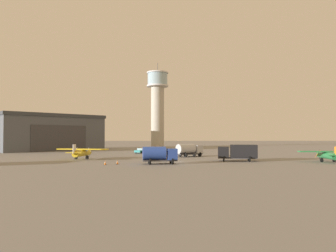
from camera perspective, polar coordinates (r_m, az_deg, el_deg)
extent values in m
plane|color=gray|center=(54.20, 2.15, -6.88)|extent=(400.00, 400.00, 0.00)
cylinder|color=#B2AD9E|center=(126.97, -1.97, 1.76)|extent=(5.41, 5.41, 25.08)
cylinder|color=silver|center=(128.39, -1.97, 7.49)|extent=(9.00, 9.00, 0.60)
cylinder|color=#99B7C6|center=(128.86, -1.96, 8.70)|extent=(8.28, 8.28, 4.92)
cylinder|color=silver|center=(129.37, -1.96, 9.88)|extent=(9.00, 9.00, 0.50)
cylinder|color=#38383D|center=(129.84, -1.96, 10.85)|extent=(0.16, 0.16, 4.00)
cube|color=#4C5159|center=(106.41, -21.41, -1.40)|extent=(35.02, 33.74, 10.47)
cube|color=#35393E|center=(106.58, -21.38, 1.69)|extent=(35.87, 34.58, 1.00)
cube|color=#38383A|center=(98.14, -19.58, -2.16)|extent=(12.98, 11.34, 7.85)
cylinder|color=#287A42|center=(62.20, 27.64, -4.91)|extent=(1.70, 6.20, 1.22)
cone|color=#38383D|center=(65.22, 26.45, -4.77)|extent=(0.92, 0.95, 0.85)
cube|color=#38383D|center=(65.22, 26.45, -4.77)|extent=(0.10, 0.07, 1.86)
cube|color=#287A42|center=(62.43, 27.52, -4.25)|extent=(9.90, 2.24, 0.20)
cylinder|color=orange|center=(63.10, 28.83, -4.57)|extent=(0.97, 0.15, 1.33)
cylinder|color=orange|center=(61.83, 26.19, -4.67)|extent=(0.97, 0.15, 1.33)
cube|color=#99B7C6|center=(63.25, 27.20, -4.56)|extent=(1.06, 1.15, 0.69)
cone|color=#287A42|center=(59.20, 28.95, -4.97)|extent=(1.02, 1.44, 0.91)
cube|color=orange|center=(59.16, 28.94, -4.21)|extent=(0.20, 1.09, 1.67)
cube|color=#287A42|center=(59.19, 28.95, -4.83)|extent=(3.01, 1.11, 0.10)
cylinder|color=black|center=(64.41, 26.79, -5.61)|extent=(0.60, 0.21, 0.59)
cylinder|color=black|center=(62.53, 28.64, -5.71)|extent=(0.60, 0.21, 0.59)
cylinder|color=black|center=(61.65, 26.81, -5.80)|extent=(0.60, 0.21, 0.59)
cylinder|color=gold|center=(63.80, -15.77, -4.88)|extent=(2.33, 6.68, 1.30)
cone|color=#38383D|center=(67.04, -14.54, -4.73)|extent=(1.05, 1.08, 0.91)
cube|color=#38383D|center=(67.04, -14.54, -4.73)|extent=(0.11, 0.08, 2.00)
cube|color=gold|center=(64.05, -15.65, -4.19)|extent=(10.62, 3.22, 0.21)
cylinder|color=white|center=(63.42, -14.25, -4.62)|extent=(1.03, 0.25, 1.43)
cylinder|color=white|center=(64.76, -17.02, -4.53)|extent=(1.03, 0.25, 1.43)
cube|color=#99B7C6|center=(64.94, -15.31, -4.51)|extent=(1.21, 1.31, 0.74)
cone|color=gold|center=(60.59, -17.12, -4.94)|extent=(1.20, 1.61, 0.98)
cube|color=white|center=(60.54, -17.11, -4.15)|extent=(0.31, 1.16, 1.79)
cube|color=gold|center=(60.58, -17.12, -4.79)|extent=(3.26, 1.43, 0.11)
cylinder|color=black|center=(66.17, -14.89, -5.61)|extent=(0.65, 0.27, 0.63)
cylinder|color=black|center=(63.21, -14.89, -5.80)|extent=(0.65, 0.27, 0.63)
cylinder|color=black|center=(64.15, -16.80, -5.72)|extent=(0.65, 0.27, 0.63)
cube|color=#38383D|center=(58.92, 12.84, -5.82)|extent=(7.41, 3.33, 0.24)
cube|color=black|center=(58.79, 10.31, -4.77)|extent=(2.44, 2.81, 1.96)
cube|color=#99B7C6|center=(58.77, 9.39, -4.39)|extent=(0.49, 2.08, 0.98)
cube|color=black|center=(58.91, 13.95, -4.56)|extent=(5.24, 3.37, 2.33)
cylinder|color=black|center=(57.76, 10.39, -6.03)|extent=(0.46, 1.03, 1.00)
cylinder|color=black|center=(59.98, 10.38, -5.87)|extent=(0.46, 1.03, 1.00)
cylinder|color=black|center=(57.97, 15.02, -5.99)|extent=(0.46, 1.03, 1.00)
cylinder|color=black|center=(60.18, 14.84, -5.83)|extent=(0.46, 1.03, 1.00)
cube|color=#38383D|center=(51.86, -1.55, -6.43)|extent=(5.94, 2.57, 0.24)
cube|color=#2847A8|center=(52.07, 0.73, -5.26)|extent=(1.89, 2.51, 1.84)
cube|color=#99B7C6|center=(52.17, 1.54, -4.85)|extent=(0.33, 1.97, 0.92)
cylinder|color=#2847A8|center=(51.67, -2.60, -5.08)|extent=(4.09, 2.68, 2.21)
cylinder|color=black|center=(53.17, 0.49, -6.44)|extent=(0.40, 1.03, 1.00)
cylinder|color=black|center=(51.12, 0.85, -6.63)|extent=(0.40, 1.03, 1.00)
cylinder|color=black|center=(52.73, -3.55, -6.48)|extent=(0.40, 1.03, 1.00)
cylinder|color=black|center=(50.65, -3.35, -6.67)|extent=(0.40, 1.03, 1.00)
cube|color=#38383D|center=(69.28, 4.03, -5.23)|extent=(6.22, 4.95, 0.24)
cube|color=#B7BABF|center=(70.64, 5.46, -4.32)|extent=(2.71, 2.85, 1.81)
cube|color=#99B7C6|center=(71.15, 5.97, -4.01)|extent=(1.13, 1.65, 0.91)
cylinder|color=#B7BABF|center=(68.58, 3.36, -4.27)|extent=(4.69, 4.11, 2.15)
cylinder|color=black|center=(71.45, 4.90, -5.22)|extent=(0.78, 0.99, 1.00)
cylinder|color=black|center=(69.89, 5.97, -5.29)|extent=(0.78, 0.99, 1.00)
cylinder|color=black|center=(68.95, 2.28, -5.35)|extent=(0.78, 0.99, 1.00)
cylinder|color=black|center=(67.33, 3.32, -5.44)|extent=(0.78, 0.99, 1.00)
cube|color=teal|center=(82.41, -4.94, -4.68)|extent=(3.80, 4.77, 0.55)
cube|color=#99B7C6|center=(82.57, -4.85, -4.31)|extent=(2.67, 2.98, 0.50)
cylinder|color=black|center=(80.74, -5.02, -4.94)|extent=(0.64, 0.47, 0.64)
cylinder|color=black|center=(81.69, -6.01, -4.90)|extent=(0.64, 0.47, 0.64)
cylinder|color=black|center=(83.19, -3.89, -4.84)|extent=(0.64, 0.47, 0.64)
cylinder|color=black|center=(84.11, -4.86, -4.81)|extent=(0.64, 0.47, 0.64)
cube|color=black|center=(51.39, -11.67, -7.11)|extent=(0.36, 0.36, 0.04)
cone|color=orange|center=(51.36, -11.67, -6.73)|extent=(0.30, 0.30, 0.63)
cylinder|color=white|center=(51.35, -11.67, -6.70)|extent=(0.21, 0.21, 0.08)
cube|color=black|center=(51.90, -9.43, -7.07)|extent=(0.36, 0.36, 0.04)
cone|color=orange|center=(51.87, -9.43, -6.66)|extent=(0.30, 0.30, 0.69)
cylinder|color=white|center=(51.87, -9.43, -6.62)|extent=(0.21, 0.21, 0.08)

